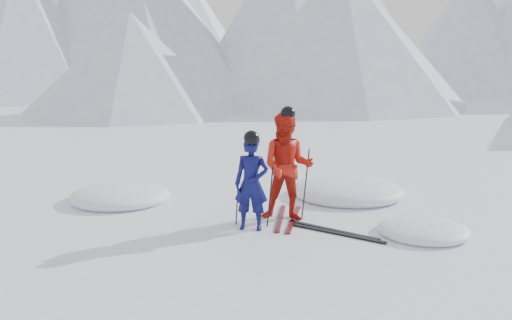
% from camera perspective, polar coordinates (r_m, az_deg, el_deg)
% --- Properties ---
extents(ground, '(160.00, 160.00, 0.00)m').
position_cam_1_polar(ground, '(8.87, 8.06, -8.05)').
color(ground, white).
rests_on(ground, ground).
extents(mountain_range, '(106.15, 62.94, 15.53)m').
position_cam_1_polar(mountain_range, '(44.04, 23.86, 14.41)').
color(mountain_range, '#B2BCD1').
rests_on(mountain_range, ground).
extents(skier_blue, '(0.62, 0.45, 1.57)m').
position_cam_1_polar(skier_blue, '(9.00, -0.48, -2.51)').
color(skier_blue, '#0B0D47').
rests_on(skier_blue, ground).
extents(skier_red, '(1.04, 0.86, 1.92)m').
position_cam_1_polar(skier_red, '(9.54, 3.32, -0.73)').
color(skier_red, red).
rests_on(skier_red, ground).
extents(pole_blue_left, '(0.11, 0.08, 1.04)m').
position_cam_1_polar(pole_blue_left, '(9.29, -1.96, -3.77)').
color(pole_blue_left, black).
rests_on(pole_blue_left, ground).
extents(pole_blue_right, '(0.11, 0.07, 1.04)m').
position_cam_1_polar(pole_blue_right, '(9.22, 1.48, -3.87)').
color(pole_blue_right, black).
rests_on(pole_blue_right, ground).
extents(pole_red_left, '(0.13, 0.10, 1.28)m').
position_cam_1_polar(pole_red_left, '(9.92, 1.97, -2.19)').
color(pole_red_left, black).
rests_on(pole_red_left, ground).
extents(pole_red_right, '(0.13, 0.09, 1.28)m').
position_cam_1_polar(pole_red_right, '(9.69, 5.24, -2.52)').
color(pole_red_right, black).
rests_on(pole_red_right, ground).
extents(ski_worn_left, '(0.41, 1.69, 0.03)m').
position_cam_1_polar(ski_worn_left, '(9.79, 2.57, -6.12)').
color(ski_worn_left, black).
rests_on(ski_worn_left, ground).
extents(ski_worn_right, '(0.30, 1.70, 0.03)m').
position_cam_1_polar(ski_worn_right, '(9.74, 3.95, -6.23)').
color(ski_worn_right, black).
rests_on(ski_worn_right, ground).
extents(ski_loose_a, '(1.63, 0.67, 0.03)m').
position_cam_1_polar(ski_loose_a, '(9.18, 8.04, -7.32)').
color(ski_loose_a, black).
rests_on(ski_loose_a, ground).
extents(ski_loose_b, '(1.64, 0.62, 0.03)m').
position_cam_1_polar(ski_loose_b, '(9.03, 8.51, -7.64)').
color(ski_loose_b, black).
rests_on(ski_loose_b, ground).
extents(snow_lumps, '(7.65, 4.17, 0.52)m').
position_cam_1_polar(snow_lumps, '(10.99, 2.38, -4.40)').
color(snow_lumps, white).
rests_on(snow_lumps, ground).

